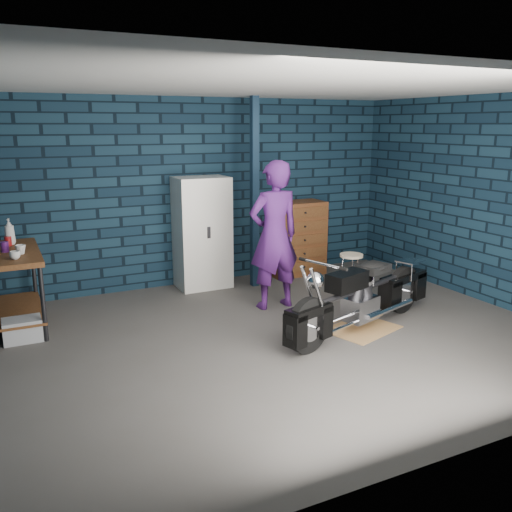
{
  "coord_description": "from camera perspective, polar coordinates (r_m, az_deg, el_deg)",
  "views": [
    {
      "loc": [
        -2.79,
        -4.97,
        2.32
      ],
      "look_at": [
        -0.23,
        0.3,
        0.89
      ],
      "focal_mm": 38.0,
      "sensor_mm": 36.0,
      "label": 1
    }
  ],
  "objects": [
    {
      "name": "tool_chest",
      "position": [
        8.52,
        4.31,
        1.86
      ],
      "size": [
        0.86,
        0.48,
        1.15
      ],
      "primitive_type": "cube",
      "color": "brown",
      "rests_on": "ground"
    },
    {
      "name": "cup_b",
      "position": [
        6.57,
        -23.54,
        0.63
      ],
      "size": [
        0.12,
        0.12,
        0.11
      ],
      "primitive_type": "imported",
      "rotation": [
        0.0,
        0.0,
        -0.11
      ],
      "color": "beige",
      "rests_on": "workbench"
    },
    {
      "name": "motorcycle",
      "position": [
        6.33,
        11.27,
        -3.59
      ],
      "size": [
        2.2,
        1.2,
        0.94
      ],
      "primitive_type": null,
      "rotation": [
        0.0,
        0.0,
        0.31
      ],
      "color": "black",
      "rests_on": "ground"
    },
    {
      "name": "mug_red",
      "position": [
        7.09,
        -24.64,
        1.43
      ],
      "size": [
        0.1,
        0.1,
        0.11
      ],
      "primitive_type": "cylinder",
      "rotation": [
        0.0,
        0.0,
        0.22
      ],
      "color": "maroon",
      "rests_on": "workbench"
    },
    {
      "name": "cup_a",
      "position": [
        6.35,
        -24.04,
        0.08
      ],
      "size": [
        0.15,
        0.15,
        0.09
      ],
      "primitive_type": "imported",
      "rotation": [
        0.0,
        0.0,
        0.4
      ],
      "color": "beige",
      "rests_on": "workbench"
    },
    {
      "name": "drip_mat",
      "position": [
        6.48,
        11.08,
        -7.51
      ],
      "size": [
        0.96,
        0.83,
        0.01
      ],
      "primitive_type": "cube",
      "rotation": [
        0.0,
        0.0,
        0.31
      ],
      "color": "#986742",
      "rests_on": "ground"
    },
    {
      "name": "mug_purple",
      "position": [
        6.75,
        -24.93,
        0.87
      ],
      "size": [
        0.09,
        0.09,
        0.12
      ],
      "primitive_type": "cylinder",
      "rotation": [
        0.0,
        0.0,
        -0.03
      ],
      "color": "#561B6D",
      "rests_on": "workbench"
    },
    {
      "name": "ground",
      "position": [
        6.15,
        3.17,
        -8.46
      ],
      "size": [
        6.0,
        6.0,
        0.0
      ],
      "primitive_type": "plane",
      "color": "#44413F",
      "rests_on": "ground"
    },
    {
      "name": "room_walls",
      "position": [
        6.2,
        0.89,
        9.85
      ],
      "size": [
        6.02,
        5.01,
        2.71
      ],
      "color": "black",
      "rests_on": "ground"
    },
    {
      "name": "locker",
      "position": [
        7.82,
        -5.67,
        2.43
      ],
      "size": [
        0.75,
        0.53,
        1.6
      ],
      "primitive_type": "cube",
      "color": "silver",
      "rests_on": "ground"
    },
    {
      "name": "storage_bin",
      "position": [
        6.52,
        -23.37,
        -7.14
      ],
      "size": [
        0.4,
        0.29,
        0.25
      ],
      "primitive_type": "cube",
      "color": "#999BA1",
      "rests_on": "ground"
    },
    {
      "name": "bottle",
      "position": [
        7.14,
        -24.52,
        2.37
      ],
      "size": [
        0.15,
        0.15,
        0.32
      ],
      "primitive_type": "imported",
      "rotation": [
        0.0,
        0.0,
        -0.23
      ],
      "color": "#999BA1",
      "rests_on": "workbench"
    },
    {
      "name": "support_post",
      "position": [
        7.74,
        -0.16,
        6.51
      ],
      "size": [
        0.1,
        0.1,
        2.7
      ],
      "primitive_type": "cube",
      "color": "#13283D",
      "rests_on": "ground"
    },
    {
      "name": "person",
      "position": [
        6.87,
        1.92,
        2.17
      ],
      "size": [
        0.7,
        0.46,
        1.89
      ],
      "primitive_type": "imported",
      "rotation": [
        0.0,
        0.0,
        3.15
      ],
      "color": "#4B1B68",
      "rests_on": "ground"
    },
    {
      "name": "workbench",
      "position": [
        6.9,
        -24.02,
        -3.21
      ],
      "size": [
        0.6,
        1.4,
        0.91
      ],
      "primitive_type": "cube",
      "color": "brown",
      "rests_on": "ground"
    },
    {
      "name": "shop_stool",
      "position": [
        7.63,
        9.93,
        -1.92
      ],
      "size": [
        0.39,
        0.39,
        0.58
      ],
      "primitive_type": null,
      "rotation": [
        0.0,
        0.0,
        0.24
      ],
      "color": "beige",
      "rests_on": "ground"
    }
  ]
}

